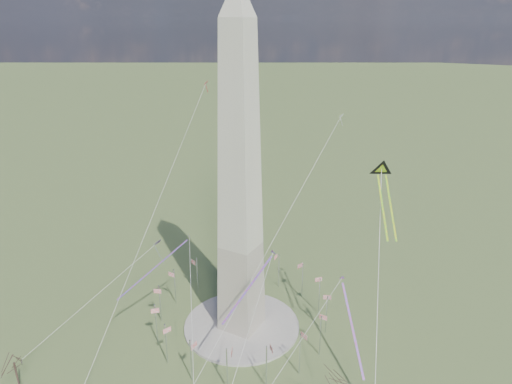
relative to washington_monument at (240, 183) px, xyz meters
The scene contains 13 objects.
ground 47.95m from the washington_monument, ahead, with size 2000.00×2000.00×0.00m, color #506331.
plaza 47.55m from the washington_monument, ahead, with size 36.00×36.00×0.80m, color #9F9891.
washington_monument is the anchor object (origin of this frame).
flagpole_ring 40.68m from the washington_monument, 169.63° to the right, with size 54.40×54.40×13.00m.
tree_far 74.26m from the washington_monument, 127.31° to the right, with size 6.86×6.86×12.01m.
person_west 78.96m from the washington_monument, 135.52° to the right, with size 0.71×0.56×1.47m, color gray.
kite_delta_black 38.09m from the washington_monument, 13.22° to the left, with size 12.12×17.99×15.01m.
kite_diamond_purple 44.97m from the washington_monument, behind, with size 2.15×3.22×9.61m.
kite_streamer_left 27.47m from the washington_monument, 49.06° to the right, with size 5.55×18.59×12.95m.
kite_streamer_mid 32.55m from the washington_monument, 151.15° to the right, with size 13.74×20.62×16.16m.
kite_streamer_right 46.22m from the washington_monument, ahead, with size 14.87×20.47×16.47m.
kite_small_red 56.04m from the washington_monument, 134.20° to the left, with size 1.18×1.79×4.39m.
kite_small_white 45.98m from the washington_monument, 71.75° to the left, with size 1.31×1.90×3.98m.
Camera 1 is at (61.54, -101.68, 90.51)m, focal length 32.00 mm.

